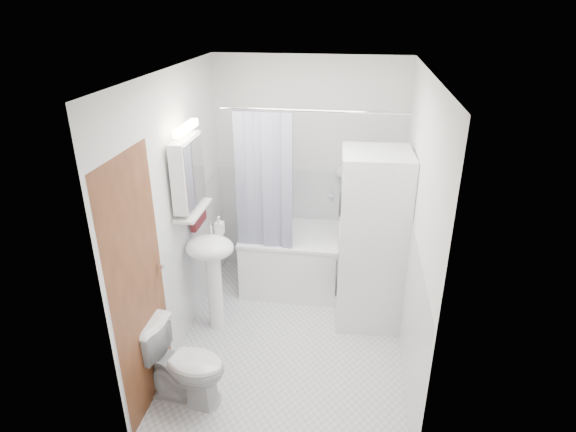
# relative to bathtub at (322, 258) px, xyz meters

# --- Properties ---
(floor) EXTENTS (2.60, 2.60, 0.00)m
(floor) POSITION_rel_bathtub_xyz_m (-0.20, -0.92, -0.35)
(floor) COLOR silver
(floor) RESTS_ON ground
(room_walls) EXTENTS (2.60, 2.60, 2.60)m
(room_walls) POSITION_rel_bathtub_xyz_m (-0.20, -0.92, 1.13)
(room_walls) COLOR silver
(room_walls) RESTS_ON ground
(wainscot) EXTENTS (1.98, 2.58, 2.58)m
(wainscot) POSITION_rel_bathtub_xyz_m (-0.20, -0.63, 0.25)
(wainscot) COLOR white
(wainscot) RESTS_ON ground
(door) EXTENTS (0.05, 2.00, 2.00)m
(door) POSITION_rel_bathtub_xyz_m (-1.15, -1.47, 0.65)
(door) COLOR brown
(door) RESTS_ON ground
(bathtub) EXTENTS (1.68, 0.80, 0.64)m
(bathtub) POSITION_rel_bathtub_xyz_m (0.00, 0.00, 0.00)
(bathtub) COLOR white
(bathtub) RESTS_ON ground
(tub_spout) EXTENTS (0.04, 0.12, 0.04)m
(tub_spout) POSITION_rel_bathtub_xyz_m (0.20, 0.33, 0.61)
(tub_spout) COLOR silver
(tub_spout) RESTS_ON room_walls
(curtain_rod) EXTENTS (1.86, 0.02, 0.02)m
(curtain_rod) POSITION_rel_bathtub_xyz_m (0.00, -0.34, 1.65)
(curtain_rod) COLOR silver
(curtain_rod) RESTS_ON room_walls
(shower_curtain) EXTENTS (0.55, 0.02, 1.45)m
(shower_curtain) POSITION_rel_bathtub_xyz_m (-0.56, -0.34, 0.90)
(shower_curtain) COLOR #151D4B
(shower_curtain) RESTS_ON curtain_rod
(sink) EXTENTS (0.44, 0.37, 1.04)m
(sink) POSITION_rel_bathtub_xyz_m (-0.95, -0.84, 0.35)
(sink) COLOR white
(sink) RESTS_ON ground
(medicine_cabinet) EXTENTS (0.13, 0.50, 0.71)m
(medicine_cabinet) POSITION_rel_bathtub_xyz_m (-1.10, -0.82, 1.21)
(medicine_cabinet) COLOR white
(medicine_cabinet) RESTS_ON room_walls
(shelf) EXTENTS (0.18, 0.54, 0.02)m
(shelf) POSITION_rel_bathtub_xyz_m (-1.09, -0.82, 0.85)
(shelf) COLOR silver
(shelf) RESTS_ON room_walls
(shower_caddy) EXTENTS (0.22, 0.06, 0.02)m
(shower_caddy) POSITION_rel_bathtub_xyz_m (0.25, 0.32, 0.80)
(shower_caddy) COLOR silver
(shower_caddy) RESTS_ON room_walls
(towel) EXTENTS (0.07, 0.33, 0.80)m
(towel) POSITION_rel_bathtub_xyz_m (-1.14, -0.57, 0.99)
(towel) COLOR maroon
(towel) RESTS_ON room_walls
(washer_dryer) EXTENTS (0.64, 0.63, 1.70)m
(washer_dryer) POSITION_rel_bathtub_xyz_m (0.48, -0.48, 0.50)
(washer_dryer) COLOR white
(washer_dryer) RESTS_ON ground
(toilet) EXTENTS (0.72, 0.48, 0.66)m
(toilet) POSITION_rel_bathtub_xyz_m (-0.92, -1.76, -0.03)
(toilet) COLOR white
(toilet) RESTS_ON ground
(soap_pump) EXTENTS (0.08, 0.17, 0.08)m
(soap_pump) POSITION_rel_bathtub_xyz_m (-0.91, -0.67, 0.60)
(soap_pump) COLOR gray
(soap_pump) RESTS_ON sink
(shelf_bottle) EXTENTS (0.07, 0.18, 0.07)m
(shelf_bottle) POSITION_rel_bathtub_xyz_m (-1.09, -0.97, 0.89)
(shelf_bottle) COLOR gray
(shelf_bottle) RESTS_ON shelf
(shelf_cup) EXTENTS (0.10, 0.09, 0.10)m
(shelf_cup) POSITION_rel_bathtub_xyz_m (-1.09, -0.70, 0.91)
(shelf_cup) COLOR gray
(shelf_cup) RESTS_ON shelf
(shampoo_a) EXTENTS (0.13, 0.17, 0.13)m
(shampoo_a) POSITION_rel_bathtub_xyz_m (0.15, 0.32, 0.87)
(shampoo_a) COLOR gray
(shampoo_a) RESTS_ON shower_caddy
(shampoo_b) EXTENTS (0.08, 0.21, 0.08)m
(shampoo_b) POSITION_rel_bathtub_xyz_m (0.27, 0.32, 0.85)
(shampoo_b) COLOR #26309A
(shampoo_b) RESTS_ON shower_caddy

